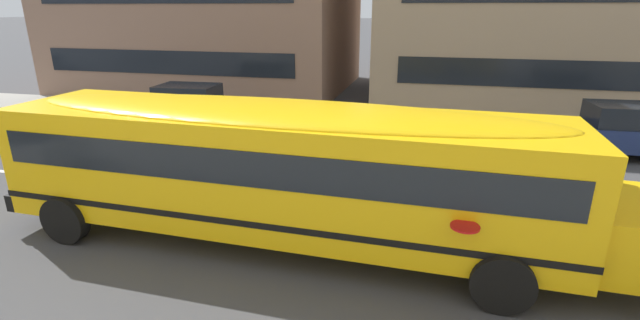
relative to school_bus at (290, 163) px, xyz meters
The scene contains 6 objects.
ground_plane 3.43m from the school_bus, 140.99° to the left, with size 400.00×400.00×0.00m, color #424244.
sidewalk_far 10.76m from the school_bus, 102.73° to the left, with size 120.00×3.00×0.01m, color gray.
lane_centreline 3.43m from the school_bus, 140.99° to the left, with size 110.00×0.16×0.01m, color silver.
school_bus is the anchor object (origin of this frame).
parked_car_dark_blue_by_lamppost 11.39m from the school_bus, 41.93° to the left, with size 3.99×2.05×1.64m.
parked_car_grey_far_corner 9.98m from the school_bus, 129.54° to the left, with size 3.99×2.06×1.64m.
Camera 1 is at (4.79, -9.48, 4.39)m, focal length 25.32 mm.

